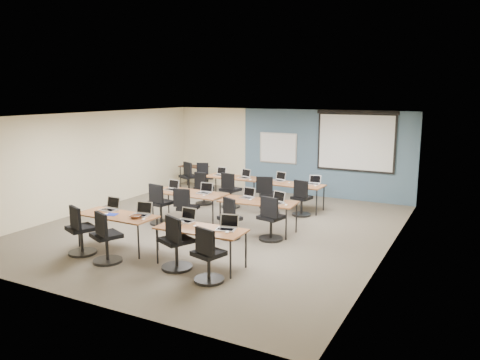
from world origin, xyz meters
The scene contains 58 objects.
floor centered at (0.00, 0.00, 0.00)m, with size 8.00×9.00×0.02m, color #6B6354.
ceiling centered at (0.00, 0.00, 2.70)m, with size 8.00×9.00×0.02m, color white.
wall_back centered at (0.00, 4.50, 1.35)m, with size 8.00×0.04×2.70m, color beige.
wall_front centered at (0.00, -4.50, 1.35)m, with size 8.00×0.04×2.70m, color beige.
wall_left centered at (-4.00, 0.00, 1.35)m, with size 0.04×9.00×2.70m, color beige.
wall_right centered at (4.00, 0.00, 1.35)m, with size 0.04×9.00×2.70m, color beige.
blue_accent_panel centered at (1.25, 4.47, 1.35)m, with size 5.50×0.04×2.70m, color #3D5977.
whiteboard centered at (-0.30, 4.43, 1.45)m, with size 1.28×0.03×0.98m.
projector_screen centered at (2.20, 4.41, 1.89)m, with size 2.40×0.10×1.82m.
training_table_front_left centered at (-1.06, -2.29, 0.68)m, with size 1.73×0.72×0.73m.
training_table_front_right centered at (1.02, -2.32, 0.68)m, with size 1.72×0.71×0.73m.
training_table_mid_left centered at (-0.95, 0.23, 0.69)m, with size 1.92×0.80×0.73m.
training_table_mid_right centered at (1.01, 0.19, 0.69)m, with size 1.80×0.75×0.73m.
training_table_back_left centered at (-0.99, 2.70, 0.68)m, with size 1.75×0.73×0.73m.
training_table_back_right centered at (0.95, 2.49, 0.68)m, with size 1.78×0.74×0.73m.
laptop_0 centered at (-1.45, -2.06, 0.80)m, with size 0.36×0.31×0.27m.
mouse_0 centered at (-1.27, -2.38, 0.74)m, with size 0.06×0.10×0.03m, color white.
task_chair_0 centered at (-1.45, -2.94, 0.43)m, with size 0.59×0.56×1.04m.
laptop_1 centered at (-0.57, -2.09, 0.80)m, with size 0.36×0.30×0.27m.
mouse_1 centered at (-0.31, -2.34, 0.74)m, with size 0.06×0.10×0.03m, color white.
task_chair_1 centered at (-0.66, -3.05, 0.43)m, with size 0.60×0.56×1.04m.
laptop_2 centered at (0.51, -2.04, 0.79)m, with size 0.34×0.29×0.26m.
mouse_2 centered at (0.85, -2.27, 0.74)m, with size 0.05×0.09×0.03m, color white.
task_chair_2 centered at (0.72, -2.71, 0.44)m, with size 0.62×0.58×1.05m.
laptop_3 centered at (1.49, -2.15, 0.80)m, with size 0.36×0.30×0.27m.
mouse_3 centered at (1.59, -2.34, 0.74)m, with size 0.06×0.10×0.04m, color white.
task_chair_3 centered at (1.55, -2.94, 0.42)m, with size 0.54×0.53×1.01m.
laptop_4 centered at (-1.53, 0.29, 0.79)m, with size 0.34×0.29×0.26m.
mouse_4 centered at (-1.29, 0.13, 0.74)m, with size 0.06×0.09×0.03m, color white.
task_chair_4 centered at (-1.39, -0.42, 0.43)m, with size 0.57×0.57×1.04m.
laptop_5 centered at (-0.55, 0.35, 0.79)m, with size 0.34×0.29×0.26m.
mouse_5 centered at (-0.40, 0.07, 0.74)m, with size 0.05×0.09×0.03m, color white.
task_chair_5 centered at (-0.62, -0.38, 0.41)m, with size 0.51×0.51×0.99m.
laptop_6 centered at (0.64, 0.37, 0.79)m, with size 0.32×0.27×0.24m.
mouse_6 centered at (0.81, 0.17, 0.74)m, with size 0.06×0.10×0.04m, color white.
task_chair_6 centered at (0.71, -0.64, 0.40)m, with size 0.51×0.48×0.96m.
laptop_7 centered at (1.48, 0.22, 0.79)m, with size 0.34×0.29×0.26m.
mouse_7 centered at (1.76, 0.08, 0.74)m, with size 0.06×0.10×0.04m, color white.
task_chair_7 centered at (1.56, -0.32, 0.42)m, with size 0.54×0.54×1.02m.
laptop_8 centered at (-1.48, 2.72, 0.79)m, with size 0.32×0.28×0.25m.
mouse_8 centered at (-1.20, 2.47, 0.74)m, with size 0.06×0.10×0.03m, color white.
task_chair_8 centered at (-1.55, 1.83, 0.40)m, with size 0.49×0.49×0.97m.
laptop_9 centered at (-0.62, 2.70, 0.79)m, with size 0.33×0.28×0.25m.
mouse_9 centered at (-0.31, 2.45, 0.74)m, with size 0.06×0.10×0.03m, color white.
task_chair_9 centered at (-0.67, 1.87, 0.42)m, with size 0.54×0.54×1.02m.
laptop_10 centered at (0.47, 2.77, 0.79)m, with size 0.33×0.28×0.25m.
mouse_10 centered at (0.84, 2.57, 0.74)m, with size 0.06×0.09×0.03m, color white.
task_chair_10 centered at (0.55, 1.83, 0.42)m, with size 0.57×0.54×1.02m.
laptop_11 centered at (1.51, 2.73, 0.79)m, with size 0.32×0.27×0.24m.
mouse_11 centered at (1.63, 2.49, 0.74)m, with size 0.06×0.09×0.03m, color white.
task_chair_11 centered at (1.43, 1.96, 0.41)m, with size 0.50×0.50×0.98m.
blue_mousepad centered at (-1.16, -2.34, 0.73)m, with size 0.25×0.21×0.01m, color #10239A.
snack_bowl centered at (-0.54, -2.32, 0.76)m, with size 0.22×0.22×0.06m, color #99642D.
snack_plate centered at (0.48, -2.29, 0.74)m, with size 0.18×0.18×0.01m, color white.
coffee_cup centered at (0.59, -2.30, 0.77)m, with size 0.05×0.05×0.05m, color white.
utility_table centered at (-3.13, 3.77, 0.66)m, with size 0.95×0.53×0.75m.
spare_chair_a centered at (-2.47, 3.50, 0.39)m, with size 0.50×0.47×0.96m.
spare_chair_b centered at (-2.80, 2.97, 0.43)m, with size 0.60×0.56×1.03m.
Camera 1 is at (5.57, -9.43, 3.24)m, focal length 35.00 mm.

